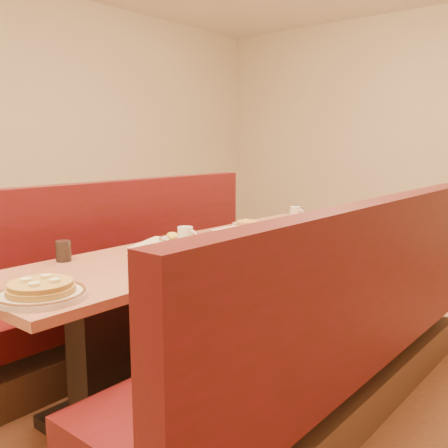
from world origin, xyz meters
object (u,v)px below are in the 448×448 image
Objects in this scene: pancake_plate at (41,291)px; coffee_mug_a at (224,250)px; diner_table at (212,311)px; soda_tumbler_mid at (214,250)px; coffee_mug_b at (186,235)px; coffee_mug_c at (318,225)px; booth_right at (330,347)px; soda_tumbler_near at (63,251)px; booth_left at (127,288)px; coffee_mug_d at (295,212)px; eggs_plate at (179,238)px.

pancake_plate is 2.77× the size of coffee_mug_a.
coffee_mug_a is at bearing -39.24° from diner_table.
coffee_mug_b is at bearing 152.12° from soda_tumbler_mid.
pancake_plate is 0.84m from soda_tumbler_mid.
pancake_plate is at bearing -84.51° from coffee_mug_b.
coffee_mug_b is 0.83m from coffee_mug_c.
booth_right is at bearing -60.38° from coffee_mug_c.
coffee_mug_a is at bearing 41.66° from soda_tumbler_near.
soda_tumbler_mid reaches higher than diner_table.
booth_left is 22.30× the size of coffee_mug_d.
booth_right is 1.32m from soda_tumbler_near.
booth_left is at bearing 180.00° from booth_right.
soda_tumbler_mid is (0.09, 0.84, 0.02)m from pancake_plate.
coffee_mug_b is 1.23× the size of soda_tumbler_mid.
coffee_mug_d is (-0.31, 2.20, 0.02)m from pancake_plate.
booth_right is 20.82× the size of coffee_mug_b.
diner_table is 1.18m from pancake_plate.
coffee_mug_c is 1.18× the size of coffee_mug_d.
booth_left is at bearing 163.96° from coffee_mug_b.
coffee_mug_a is (-0.45, -0.23, 0.44)m from booth_right.
booth_left is (-0.73, 0.00, -0.01)m from diner_table.
coffee_mug_d is 1.84m from soda_tumbler_near.
booth_right reaches higher than soda_tumbler_mid.
coffee_mug_c reaches higher than coffee_mug_b.
eggs_plate is 0.70m from soda_tumbler_near.
coffee_mug_a is 1.19× the size of soda_tumbler_mid.
soda_tumbler_near is at bearing -144.11° from booth_right.
diner_table is at bearing 0.00° from booth_left.
diner_table is 1.19m from coffee_mug_d.
soda_tumbler_mid is at bearing -38.00° from coffee_mug_b.
coffee_mug_b is at bearing -89.85° from coffee_mug_d.
coffee_mug_c is at bearing 49.46° from coffee_mug_b.
diner_table is at bearing 69.08° from soda_tumbler_near.
soda_tumbler_mid is (0.45, -0.22, 0.03)m from eggs_plate.
coffee_mug_c is (-0.45, 0.65, 0.44)m from booth_right.
diner_table is 0.45m from coffee_mug_b.
booth_left is 21.57× the size of coffee_mug_a.
soda_tumbler_mid reaches higher than coffee_mug_a.
soda_tumbler_near is at bearing 139.78° from pancake_plate.
soda_tumbler_near is (0.45, -0.73, 0.44)m from booth_left.
coffee_mug_c is at bearing 87.36° from soda_tumbler_mid.
diner_table is 1.00× the size of booth_right.
booth_right is 22.30× the size of coffee_mug_d.
booth_left is 18.97× the size of coffee_mug_c.
coffee_mug_c reaches higher than diner_table.
eggs_plate is at bearing 84.28° from soda_tumbler_near.
coffee_mug_a is 1.40m from coffee_mug_d.
booth_left reaches higher than coffee_mug_b.
booth_right is 25.71× the size of soda_tumbler_mid.
booth_right is (0.73, 0.00, -0.01)m from diner_table.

